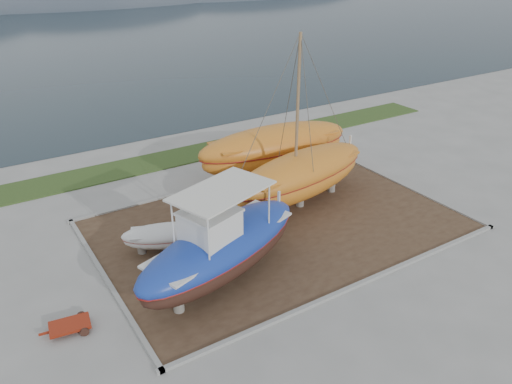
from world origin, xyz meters
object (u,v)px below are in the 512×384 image
white_dinghy (168,238)px  orange_bare_hull (275,153)px  orange_sailboat (303,125)px  blue_caique (222,237)px  red_trailer (70,327)px

white_dinghy → orange_bare_hull: bearing=46.6°
orange_sailboat → blue_caique: bearing=-162.1°
orange_bare_hull → red_trailer: 16.12m
blue_caique → white_dinghy: bearing=87.5°
red_trailer → orange_bare_hull: bearing=35.2°
orange_bare_hull → white_dinghy: bearing=-152.2°
white_dinghy → red_trailer: 6.25m
blue_caique → red_trailer: blue_caique is taller
red_trailer → white_dinghy: bearing=38.6°
blue_caique → orange_bare_hull: blue_caique is taller
blue_caique → orange_bare_hull: 11.01m
white_dinghy → red_trailer: (-5.37, -3.15, -0.54)m
orange_sailboat → red_trailer: 14.60m
blue_caique → red_trailer: 6.74m
white_dinghy → red_trailer: white_dinghy is taller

